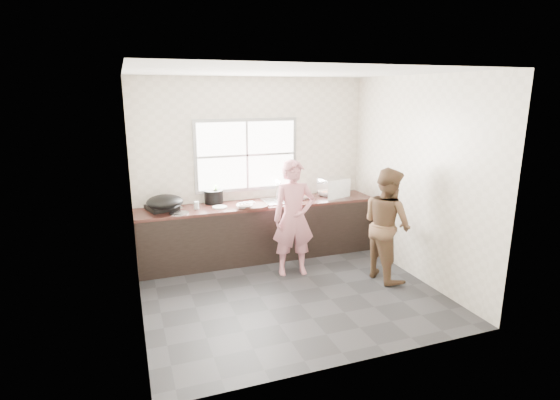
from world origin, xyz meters
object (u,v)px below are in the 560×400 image
object	(u,v)px
person_side	(387,224)
wok	(165,202)
plate_food	(220,207)
bowl_held	(291,200)
woman	(294,222)
bottle_brown_tall	(215,196)
burner	(162,207)
pot_lid_left	(179,213)
bottle_brown_short	(214,197)
dish_rack	(333,188)
cutting_board	(255,206)
glass_jar	(197,205)
bottle_green	(216,194)
bowl_crabs	(303,197)
pot_lid_right	(174,208)
black_pot	(214,197)
bowl_mince	(244,206)

from	to	relation	value
person_side	wok	distance (m)	3.03
plate_food	bowl_held	bearing A→B (deg)	-3.63
woman	bottle_brown_tall	size ratio (longest dim) A/B	7.40
burner	person_side	bearing A→B (deg)	-27.06
plate_food	pot_lid_left	size ratio (longest dim) A/B	0.81
bottle_brown_short	dish_rack	size ratio (longest dim) A/B	0.44
cutting_board	glass_jar	xyz separation A→B (m)	(-0.81, 0.19, 0.03)
bottle_brown_short	wok	world-z (taller)	wok
woman	bottle_green	distance (m)	1.32
bowl_crabs	bottle_brown_short	bearing A→B (deg)	172.07
plate_food	bottle_brown_tall	world-z (taller)	bottle_brown_tall
person_side	cutting_board	xyz separation A→B (m)	(-1.51, 1.09, 0.12)
bottle_brown_tall	pot_lid_right	bearing A→B (deg)	-170.00
black_pot	dish_rack	xyz separation A→B (m)	(1.82, -0.33, 0.06)
woman	bowl_crabs	world-z (taller)	woman
bottle_green	bottle_brown_short	size ratio (longest dim) A/B	1.44
woman	dish_rack	world-z (taller)	woman
bowl_crabs	glass_jar	bearing A→B (deg)	-178.05
bowl_crabs	bowl_held	xyz separation A→B (m)	(-0.26, -0.17, 0.00)
burner	woman	bearing A→B (deg)	-27.43
cutting_board	bottle_green	size ratio (longest dim) A/B	1.46
dish_rack	pot_lid_right	size ratio (longest dim) A/B	1.68
person_side	pot_lid_right	bearing A→B (deg)	55.96
glass_jar	woman	bearing A→B (deg)	-30.94
bottle_brown_tall	wok	bearing A→B (deg)	-158.21
plate_food	bottle_brown_short	size ratio (longest dim) A/B	1.15
bottle_green	dish_rack	bearing A→B (deg)	-10.39
wok	bowl_crabs	bearing A→B (deg)	3.05
bowl_held	woman	bearing A→B (deg)	-108.03
burner	wok	world-z (taller)	wok
bottle_brown_tall	burner	world-z (taller)	bottle_brown_tall
woman	glass_jar	bearing A→B (deg)	158.01
cutting_board	bowl_mince	world-z (taller)	bowl_mince
person_side	plate_food	world-z (taller)	person_side
bottle_green	pot_lid_left	size ratio (longest dim) A/B	1.01
cutting_board	bottle_brown_short	distance (m)	0.67
glass_jar	dish_rack	bearing A→B (deg)	-2.21
person_side	bowl_mince	xyz separation A→B (m)	(-1.67, 1.09, 0.13)
bottle_brown_tall	bottle_brown_short	bearing A→B (deg)	180.00
bottle_brown_short	pot_lid_left	distance (m)	0.71
bottle_green	burner	world-z (taller)	bottle_green
dish_rack	pot_lid_right	distance (m)	2.44
bowl_mince	glass_jar	bearing A→B (deg)	163.36
burner	pot_lid_right	xyz separation A→B (m)	(0.16, -0.01, -0.02)
pot_lid_right	bowl_crabs	bearing A→B (deg)	-2.32
bowl_held	burner	xyz separation A→B (m)	(-1.87, 0.26, -0.00)
bottle_brown_tall	wok	size ratio (longest dim) A/B	0.41
wok	person_side	bearing A→B (deg)	-23.90
bowl_mince	bowl_crabs	xyz separation A→B (m)	(1.01, 0.25, 0.00)
bottle_green	glass_jar	world-z (taller)	bottle_green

